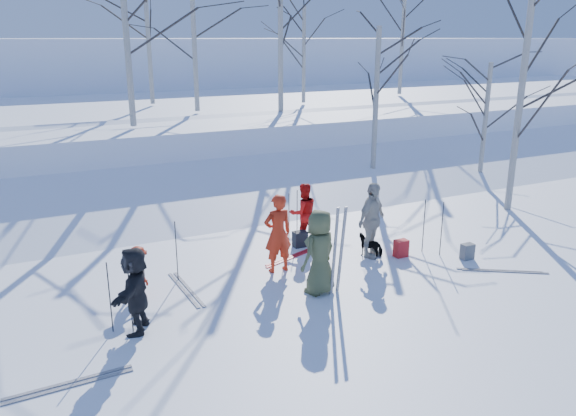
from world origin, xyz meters
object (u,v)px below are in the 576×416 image
skier_olive_center (320,252)px  dog (371,245)px  skier_grey_west (135,290)px  skier_red_north (278,233)px  backpack_dark (300,239)px  skier_redor_behind (303,213)px  backpack_grey (467,252)px  skier_cream_east (372,220)px  backpack_red (401,248)px  skier_red_seated (139,271)px

skier_olive_center → dog: bearing=-170.6°
skier_grey_west → skier_red_north: bearing=137.0°
skier_olive_center → skier_grey_west: 3.70m
dog → backpack_dark: (-1.24, 1.31, -0.07)m
skier_redor_behind → backpack_grey: bearing=141.4°
skier_cream_east → skier_redor_behind: bearing=95.1°
skier_redor_behind → skier_grey_west: size_ratio=0.98×
skier_cream_east → dog: size_ratio=2.85×
skier_cream_east → backpack_dark: skier_cream_east is taller
dog → backpack_red: 0.73m
skier_cream_east → backpack_red: bearing=-53.1°
skier_redor_behind → skier_cream_east: size_ratio=0.85×
skier_red_seated → dog: bearing=-102.9°
skier_redor_behind → backpack_red: size_ratio=3.71×
skier_redor_behind → backpack_red: skier_redor_behind is taller
backpack_grey → backpack_dark: backpack_dark is taller
dog → skier_cream_east: bearing=14.9°
skier_red_north → dog: size_ratio=2.80×
dog → backpack_red: bearing=112.9°
skier_cream_east → backpack_dark: bearing=106.2°
skier_red_seated → backpack_grey: skier_red_seated is taller
backpack_grey → skier_redor_behind: bearing=136.9°
skier_olive_center → backpack_grey: 4.13m
skier_olive_center → backpack_dark: skier_olive_center is taller
backpack_dark → backpack_red: bearing=-41.5°
skier_red_north → skier_cream_east: skier_cream_east is taller
dog → backpack_grey: dog is taller
backpack_grey → backpack_dark: 4.06m
skier_red_north → skier_cream_east: bearing=175.9°
skier_grey_west → skier_cream_east: bearing=126.9°
skier_red_seated → backpack_dark: skier_red_seated is taller
skier_grey_west → dog: 5.95m
dog → backpack_red: (0.64, -0.36, -0.06)m
skier_redor_behind → dog: skier_redor_behind is taller
skier_redor_behind → dog: bearing=126.8°
skier_grey_west → backpack_grey: bearing=115.6°
skier_olive_center → skier_grey_west: skier_olive_center is taller
skier_grey_west → backpack_dark: bearing=144.2°
skier_red_north → skier_grey_west: bearing=21.5°
skier_red_north → skier_cream_east: (2.38, -0.18, 0.02)m
skier_cream_east → backpack_grey: size_ratio=4.83×
backpack_red → skier_olive_center: bearing=-162.4°
skier_red_north → skier_redor_behind: bearing=-133.9°
skier_cream_east → dog: 0.65m
skier_cream_east → backpack_grey: bearing=-56.6°
skier_red_north → skier_red_seated: 3.09m
skier_red_north → dog: (2.40, -0.16, -0.63)m
skier_red_north → backpack_grey: size_ratio=4.74×
skier_cream_east → backpack_grey: (1.98, -1.16, -0.73)m
skier_red_seated → skier_red_north: bearing=-102.1°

